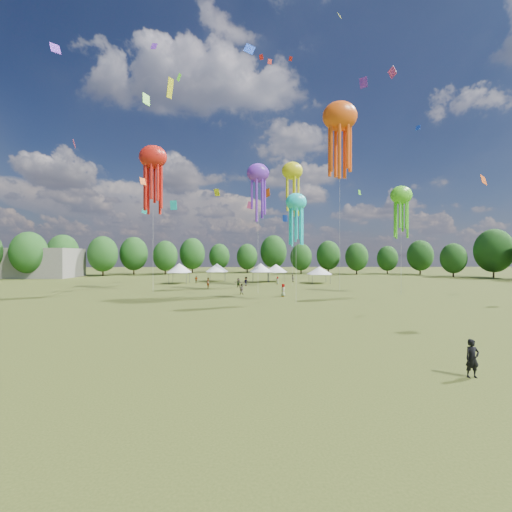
{
  "coord_description": "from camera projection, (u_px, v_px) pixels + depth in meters",
  "views": [
    {
      "loc": [
        -3.93,
        -18.12,
        6.06
      ],
      "look_at": [
        -3.24,
        15.0,
        6.0
      ],
      "focal_mm": 22.7,
      "sensor_mm": 36.0,
      "label": 1
    }
  ],
  "objects": [
    {
      "name": "treeline",
      "position": [
        250.0,
        253.0,
        80.61
      ],
      "size": [
        201.57,
        95.24,
        13.43
      ],
      "color": "#38281C",
      "rests_on": "ground"
    },
    {
      "name": "hangar",
      "position": [
        1.0,
        263.0,
        88.69
      ],
      "size": [
        40.0,
        12.0,
        8.0
      ],
      "primitive_type": "cube",
      "color": "gray",
      "rests_on": "ground"
    },
    {
      "name": "small_kites",
      "position": [
        275.0,
        132.0,
        58.92
      ],
      "size": [
        78.48,
        57.88,
        40.56
      ],
      "color": "purple",
      "rests_on": "ground"
    },
    {
      "name": "show_kites",
      "position": [
        293.0,
        162.0,
        55.24
      ],
      "size": [
        42.85,
        26.9,
        32.54
      ],
      "color": "purple",
      "rests_on": "ground"
    },
    {
      "name": "festival_tents",
      "position": [
        249.0,
        268.0,
        72.56
      ],
      "size": [
        35.69,
        11.0,
        4.39
      ],
      "color": "#47474C",
      "rests_on": "ground"
    },
    {
      "name": "observer_main",
      "position": [
        472.0,
        358.0,
        16.03
      ],
      "size": [
        0.7,
        0.47,
        1.9
      ],
      "primitive_type": "imported",
      "rotation": [
        0.0,
        0.0,
        0.03
      ],
      "color": "black",
      "rests_on": "ground"
    },
    {
      "name": "spectator_near",
      "position": [
        242.0,
        289.0,
        50.09
      ],
      "size": [
        0.98,
        0.91,
        1.61
      ],
      "primitive_type": "imported",
      "rotation": [
        0.0,
        0.0,
        2.64
      ],
      "color": "gray",
      "rests_on": "ground"
    },
    {
      "name": "spectators_far",
      "position": [
        251.0,
        282.0,
        62.62
      ],
      "size": [
        22.25,
        26.11,
        1.92
      ],
      "color": "gray",
      "rests_on": "ground"
    },
    {
      "name": "ground",
      "position": [
        319.0,
        363.0,
        18.21
      ],
      "size": [
        300.0,
        300.0,
        0.0
      ],
      "primitive_type": "plane",
      "color": "#384416",
      "rests_on": "ground"
    }
  ]
}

